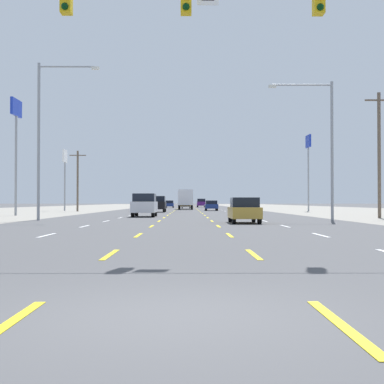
{
  "coord_description": "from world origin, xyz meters",
  "views": [
    {
      "loc": [
        0.14,
        -6.13,
        1.29
      ],
      "look_at": [
        0.83,
        79.3,
        2.83
      ],
      "focal_mm": 50.35,
      "sensor_mm": 36.0,
      "label": 1
    }
  ],
  "objects": [
    {
      "name": "signal_span_wire",
      "position": [
        0.5,
        8.74,
        5.12
      ],
      "size": [
        26.68,
        0.53,
        8.79
      ],
      "color": "brown",
      "rests_on": "ground"
    },
    {
      "name": "hatchback_inner_left_farthest",
      "position": [
        -3.68,
        107.91,
        0.78
      ],
      "size": [
        1.72,
        3.9,
        1.54
      ],
      "color": "navy",
      "rests_on": "ground"
    },
    {
      "name": "suv_inner_right_distant_a",
      "position": [
        3.3,
        119.28,
        1.03
      ],
      "size": [
        1.98,
        4.9,
        1.98
      ],
      "color": "#4C196B",
      "rests_on": "ground"
    },
    {
      "name": "hatchback_inner_right_nearest",
      "position": [
        3.55,
        26.24,
        0.78
      ],
      "size": [
        1.72,
        3.9,
        1.54
      ],
      "color": "#B28C33",
      "rests_on": "ground"
    },
    {
      "name": "pole_sign_left_row_1",
      "position": [
        -15.85,
        43.93,
        8.42
      ],
      "size": [
        0.24,
        2.76,
        10.84
      ],
      "color": "gray",
      "rests_on": "ground"
    },
    {
      "name": "ground_plane",
      "position": [
        0.0,
        66.0,
        0.0
      ],
      "size": [
        572.0,
        572.0,
        0.0
      ],
      "primitive_type": "plane",
      "color": "#4C4C4F"
    },
    {
      "name": "streetlight_right_row_0",
      "position": [
        9.67,
        30.96,
        5.64
      ],
      "size": [
        4.49,
        0.26,
        9.65
      ],
      "color": "gray",
      "rests_on": "ground"
    },
    {
      "name": "pole_sign_right_row_2",
      "position": [
        16.68,
        67.27,
        8.04
      ],
      "size": [
        0.24,
        2.49,
        10.42
      ],
      "color": "gray",
      "rests_on": "ground"
    },
    {
      "name": "streetlight_left_row_0",
      "position": [
        -9.75,
        30.96,
        6.25
      ],
      "size": [
        4.26,
        0.26,
        10.89
      ],
      "color": "gray",
      "rests_on": "ground"
    },
    {
      "name": "pole_sign_left_row_2",
      "position": [
        -17.47,
        70.93,
        6.66
      ],
      "size": [
        0.24,
        2.09,
        8.74
      ],
      "color": "gray",
      "rests_on": "ground"
    },
    {
      "name": "lot_apron_left",
      "position": [
        -24.75,
        66.0,
        0.0
      ],
      "size": [
        28.0,
        440.0,
        0.01
      ],
      "primitive_type": "cube",
      "color": "gray",
      "rests_on": "ground"
    },
    {
      "name": "suv_inner_left_near",
      "position": [
        -3.56,
        40.02,
        1.03
      ],
      "size": [
        1.98,
        4.9,
        1.98
      ],
      "color": "silver",
      "rests_on": "ground"
    },
    {
      "name": "lane_markings",
      "position": [
        0.0,
        104.5,
        0.01
      ],
      "size": [
        10.64,
        227.6,
        0.01
      ],
      "color": "white",
      "rests_on": "ground"
    },
    {
      "name": "suv_inner_left_mid",
      "position": [
        -3.58,
        60.62,
        1.03
      ],
      "size": [
        1.98,
        4.9,
        1.98
      ],
      "color": "black",
      "rests_on": "ground"
    },
    {
      "name": "utility_pole_right_row_0",
      "position": [
        15.15,
        35.79,
        5.13
      ],
      "size": [
        2.2,
        0.26,
        9.86
      ],
      "color": "brown",
      "rests_on": "ground"
    },
    {
      "name": "utility_pole_left_row_1",
      "position": [
        -14.5,
        65.39,
        4.22
      ],
      "size": [
        2.2,
        0.26,
        8.06
      ],
      "color": "brown",
      "rests_on": "ground"
    },
    {
      "name": "sedan_inner_right_midfar",
      "position": [
        3.55,
        71.26,
        0.76
      ],
      "size": [
        1.8,
        4.5,
        1.46
      ],
      "color": "navy",
      "rests_on": "ground"
    },
    {
      "name": "lot_apron_right",
      "position": [
        24.75,
        66.0,
        0.0
      ],
      "size": [
        28.0,
        440.0,
        0.01
      ],
      "primitive_type": "cube",
      "color": "gray",
      "rests_on": "ground"
    },
    {
      "name": "box_truck_center_turn_far",
      "position": [
        -0.2,
        82.14,
        1.84
      ],
      "size": [
        2.4,
        7.2,
        3.23
      ],
      "color": "#B28C33",
      "rests_on": "ground"
    },
    {
      "name": "hatchback_center_turn_farther",
      "position": [
        -0.16,
        94.94,
        0.78
      ],
      "size": [
        1.72,
        3.9,
        1.54
      ],
      "color": "silver",
      "rests_on": "ground"
    }
  ]
}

